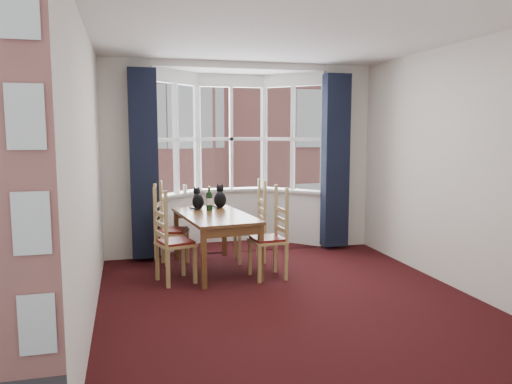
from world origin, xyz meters
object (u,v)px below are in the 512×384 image
object	(u,v)px
chair_left_near	(168,244)
cat_right	(220,198)
dining_table	(215,220)
chair_left_far	(165,232)
cat_left	(198,200)
wine_bottle	(209,200)
candle_tall	(185,189)
chair_right_near	(275,240)
chair_right_far	(256,227)

from	to	relation	value
chair_left_near	cat_right	distance (m)	1.33
dining_table	cat_right	distance (m)	0.62
chair_left_far	cat_left	bearing A→B (deg)	20.71
cat_left	wine_bottle	distance (m)	0.22
dining_table	chair_left_far	bearing A→B (deg)	152.27
dining_table	cat_right	world-z (taller)	cat_right
cat_right	wine_bottle	xyz separation A→B (m)	(-0.19, -0.24, 0.02)
cat_left	candle_tall	distance (m)	0.76
cat_right	dining_table	bearing A→B (deg)	-107.29
chair_left_near	candle_tall	bearing A→B (deg)	76.62
dining_table	cat_left	size ratio (longest dim) A/B	5.11
chair_left_far	candle_tall	size ratio (longest dim) A/B	7.35
wine_bottle	candle_tall	world-z (taller)	wine_bottle
dining_table	chair_left_near	xyz separation A→B (m)	(-0.64, -0.42, -0.18)
dining_table	chair_right_near	distance (m)	0.85
chair_left_near	wine_bottle	world-z (taller)	wine_bottle
dining_table	wine_bottle	size ratio (longest dim) A/B	4.87
cat_left	candle_tall	bearing A→B (deg)	97.00
dining_table	chair_left_near	bearing A→B (deg)	-146.62
chair_left_far	wine_bottle	xyz separation A→B (m)	(0.59, -0.00, 0.41)
chair_right_far	cat_left	world-z (taller)	cat_left
chair_left_near	chair_left_far	xyz separation A→B (m)	(0.02, 0.74, 0.00)
chair_right_near	chair_right_far	world-z (taller)	same
chair_left_near	cat_right	bearing A→B (deg)	50.30
chair_right_far	chair_left_near	bearing A→B (deg)	-149.87
chair_right_near	chair_left_far	bearing A→B (deg)	147.12
dining_table	chair_right_far	xyz separation A→B (m)	(0.63, 0.32, -0.18)
chair_left_far	chair_right_near	bearing A→B (deg)	-32.88
cat_left	wine_bottle	bearing A→B (deg)	-54.28
candle_tall	chair_left_near	bearing A→B (deg)	-103.38
chair_left_far	chair_right_far	bearing A→B (deg)	-0.29
chair_right_near	cat_left	distance (m)	1.34
chair_right_near	candle_tall	size ratio (longest dim) A/B	7.35
chair_right_far	wine_bottle	world-z (taller)	wine_bottle
dining_table	chair_right_far	bearing A→B (deg)	26.62
chair_left_far	wine_bottle	bearing A→B (deg)	-0.25
dining_table	chair_left_near	size ratio (longest dim) A/B	1.74
chair_left_far	cat_left	size ratio (longest dim) A/B	2.94
chair_left_near	chair_right_far	distance (m)	1.47
chair_left_far	wine_bottle	world-z (taller)	wine_bottle
chair_left_far	cat_left	world-z (taller)	cat_left
dining_table	chair_right_near	world-z (taller)	chair_right_near
dining_table	wine_bottle	xyz separation A→B (m)	(-0.02, 0.32, 0.23)
cat_right	candle_tall	xyz separation A→B (m)	(-0.41, 0.69, 0.07)
chair_right_near	wine_bottle	xyz separation A→B (m)	(-0.68, 0.82, 0.41)
chair_right_far	candle_tall	distance (m)	1.36
dining_table	candle_tall	distance (m)	1.30
dining_table	candle_tall	bearing A→B (deg)	100.88
cat_right	candle_tall	distance (m)	0.81
dining_table	chair_left_far	distance (m)	0.72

